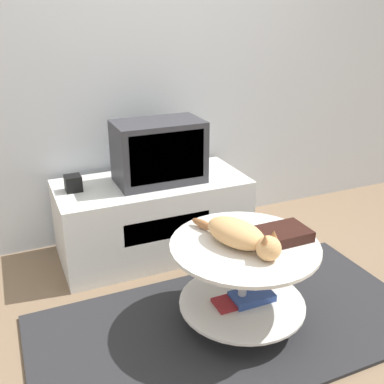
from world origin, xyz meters
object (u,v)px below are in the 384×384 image
object	(u,v)px
speaker	(73,183)
dvd_box	(283,234)
cat	(240,235)
tv	(159,152)

from	to	relation	value
speaker	dvd_box	world-z (taller)	speaker
cat	dvd_box	bearing A→B (deg)	65.12
speaker	dvd_box	bearing A→B (deg)	-49.31
tv	speaker	xyz separation A→B (m)	(-0.55, 0.06, -0.15)
speaker	cat	xyz separation A→B (m)	(0.63, -0.99, -0.02)
tv	speaker	bearing A→B (deg)	174.26
speaker	cat	distance (m)	1.17
speaker	cat	bearing A→B (deg)	-57.48
speaker	cat	size ratio (longest dim) A/B	0.18
speaker	tv	bearing A→B (deg)	-5.74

